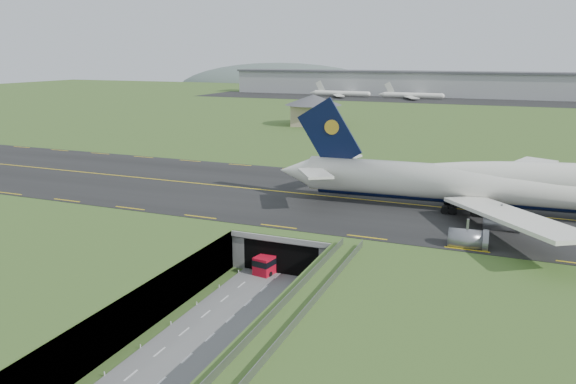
% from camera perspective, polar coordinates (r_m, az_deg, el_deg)
% --- Properties ---
extents(ground, '(900.00, 900.00, 0.00)m').
position_cam_1_polar(ground, '(78.15, -3.10, -10.45)').
color(ground, '#466327').
rests_on(ground, ground).
extents(airfield_deck, '(800.00, 800.00, 6.00)m').
position_cam_1_polar(airfield_deck, '(76.97, -3.13, -8.41)').
color(airfield_deck, gray).
rests_on(airfield_deck, ground).
extents(trench_road, '(12.00, 75.00, 0.20)m').
position_cam_1_polar(trench_road, '(72.07, -5.70, -12.62)').
color(trench_road, slate).
rests_on(trench_road, ground).
extents(taxiway, '(800.00, 44.00, 0.18)m').
position_cam_1_polar(taxiway, '(105.28, 4.53, -0.51)').
color(taxiway, black).
rests_on(taxiway, airfield_deck).
extents(tunnel_portal, '(17.00, 22.30, 6.00)m').
position_cam_1_polar(tunnel_portal, '(91.28, 1.36, -4.54)').
color(tunnel_portal, gray).
rests_on(tunnel_portal, ground).
extents(guideway, '(3.00, 53.00, 7.05)m').
position_cam_1_polar(guideway, '(56.11, -1.26, -14.71)').
color(guideway, '#A8A8A3').
rests_on(guideway, ground).
extents(jumbo_jet, '(88.97, 58.16, 19.26)m').
position_cam_1_polar(jumbo_jet, '(99.54, 24.04, 0.48)').
color(jumbo_jet, white).
rests_on(jumbo_jet, ground).
extents(shuttle_tram, '(3.67, 7.19, 2.82)m').
position_cam_1_polar(shuttle_tram, '(85.74, -1.66, -7.05)').
color(shuttle_tram, red).
rests_on(shuttle_tram, ground).
extents(service_building, '(24.36, 24.36, 11.50)m').
position_cam_1_polar(service_building, '(211.32, 2.58, 8.61)').
color(service_building, tan).
rests_on(service_building, ground).
extents(cargo_terminal, '(320.00, 67.00, 15.60)m').
position_cam_1_polar(cargo_terminal, '(365.43, 17.65, 10.38)').
color(cargo_terminal, '#B2B2B2').
rests_on(cargo_terminal, ground).
extents(distant_hills, '(700.00, 91.00, 60.00)m').
position_cam_1_polar(distant_hills, '(496.72, 26.32, 8.29)').
color(distant_hills, '#4F5F5A').
rests_on(distant_hills, ground).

